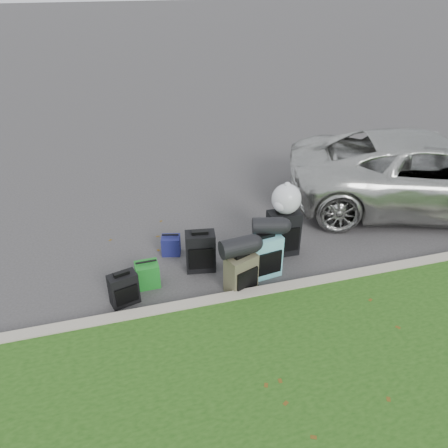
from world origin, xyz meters
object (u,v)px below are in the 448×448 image
object	(u,v)px
suitcase_large_black_left	(201,251)
suitcase_teal	(265,256)
suitcase_small_black	(124,289)
tote_navy	(171,245)
suv	(427,173)
suitcase_large_black_right	(283,233)
suitcase_olive	(241,273)
tote_green	(147,275)

from	to	relation	value
suitcase_large_black_left	suitcase_teal	size ratio (longest dim) A/B	0.95
suitcase_small_black	tote_navy	xyz separation A→B (m)	(0.81, 1.01, -0.08)
suv	suitcase_large_black_left	xyz separation A→B (m)	(-4.50, -0.83, -0.38)
suv	suitcase_large_black_right	size ratio (longest dim) A/B	6.78
suitcase_large_black_left	suitcase_olive	size ratio (longest dim) A/B	1.08
suitcase_olive	suitcase_large_black_right	size ratio (longest dim) A/B	0.79
suitcase_small_black	suitcase_teal	distance (m)	2.05
suv	tote_green	xyz separation A→B (m)	(-5.32, -1.01, -0.51)
suitcase_teal	suitcase_large_black_right	size ratio (longest dim) A/B	0.90
suitcase_small_black	suitcase_large_black_right	distance (m)	2.59
tote_green	tote_navy	bearing A→B (deg)	55.68
suitcase_olive	suitcase_teal	bearing A→B (deg)	8.83
suitcase_large_black_right	tote_green	bearing A→B (deg)	-172.65
suitcase_olive	suitcase_large_black_left	bearing A→B (deg)	102.87
tote_navy	suitcase_large_black_left	bearing A→B (deg)	-41.33
suv	tote_navy	xyz separation A→B (m)	(-4.86, -0.30, -0.54)
suitcase_teal	tote_navy	world-z (taller)	suitcase_teal
suitcase_olive	tote_navy	size ratio (longest dim) A/B	1.87
suitcase_large_black_right	suitcase_large_black_left	bearing A→B (deg)	-176.10
suitcase_large_black_left	suitcase_olive	bearing A→B (deg)	-47.19
suv	suitcase_teal	size ratio (longest dim) A/B	7.55
suitcase_olive	tote_navy	bearing A→B (deg)	103.17
tote_green	suitcase_olive	bearing A→B (deg)	-21.61
suitcase_large_black_right	tote_navy	bearing A→B (deg)	165.83
suitcase_large_black_left	tote_navy	size ratio (longest dim) A/B	2.03
suitcase_large_black_left	tote_navy	bearing A→B (deg)	133.47
suitcase_large_black_left	suv	bearing A→B (deg)	19.50
tote_green	suitcase_teal	bearing A→B (deg)	-8.39
suitcase_teal	suitcase_large_black_right	bearing A→B (deg)	36.24
suitcase_teal	tote_green	size ratio (longest dim) A/B	1.79
suitcase_teal	tote_navy	distance (m)	1.55
suv	suitcase_large_black_right	distance (m)	3.25
suv	tote_navy	bearing A→B (deg)	112.72
suitcase_large_black_right	suv	bearing A→B (deg)	14.08
suitcase_teal	suitcase_large_black_right	world-z (taller)	suitcase_large_black_right
suitcase_olive	tote_green	world-z (taller)	suitcase_olive
suv	suitcase_olive	size ratio (longest dim) A/B	8.59
tote_green	tote_navy	distance (m)	0.85
suitcase_small_black	tote_navy	bearing A→B (deg)	35.82
suitcase_large_black_left	suitcase_olive	xyz separation A→B (m)	(0.43, -0.64, -0.02)
tote_green	suitcase_small_black	bearing A→B (deg)	-140.78
suitcase_small_black	tote_green	size ratio (longest dim) A/B	1.28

